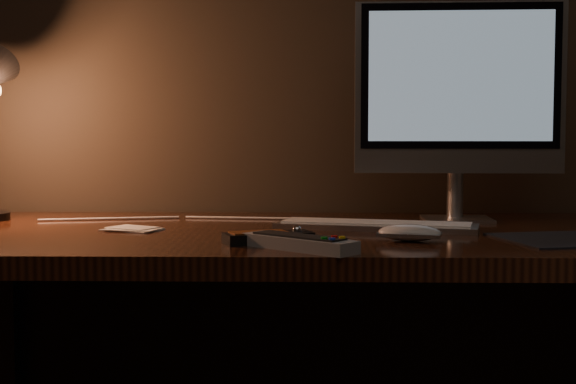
{
  "coord_description": "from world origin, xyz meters",
  "views": [
    {
      "loc": [
        0.01,
        0.21,
        0.94
      ],
      "look_at": [
        -0.03,
        1.73,
        0.84
      ],
      "focal_mm": 50.0,
      "sensor_mm": 36.0,
      "label": 1
    }
  ],
  "objects_px": {
    "monitor": "(459,92)",
    "keyboard": "(376,225)",
    "mouse": "(410,235)",
    "media_remote": "(268,237)",
    "tv_remote": "(299,242)",
    "desk": "(304,285)"
  },
  "relations": [
    {
      "from": "keyboard",
      "to": "mouse",
      "type": "xyz_separation_m",
      "value": [
        0.04,
        -0.19,
        0.0
      ]
    },
    {
      "from": "monitor",
      "to": "keyboard",
      "type": "bearing_deg",
      "value": -138.14
    },
    {
      "from": "desk",
      "to": "keyboard",
      "type": "relative_size",
      "value": 3.83
    },
    {
      "from": "media_remote",
      "to": "desk",
      "type": "bearing_deg",
      "value": 56.1
    },
    {
      "from": "monitor",
      "to": "keyboard",
      "type": "distance_m",
      "value": 0.39
    },
    {
      "from": "media_remote",
      "to": "tv_remote",
      "type": "xyz_separation_m",
      "value": [
        0.06,
        -0.09,
        0.0
      ]
    },
    {
      "from": "desk",
      "to": "mouse",
      "type": "bearing_deg",
      "value": -51.17
    },
    {
      "from": "keyboard",
      "to": "media_remote",
      "type": "distance_m",
      "value": 0.31
    },
    {
      "from": "keyboard",
      "to": "mouse",
      "type": "relative_size",
      "value": 3.61
    },
    {
      "from": "mouse",
      "to": "media_remote",
      "type": "bearing_deg",
      "value": -159.43
    },
    {
      "from": "desk",
      "to": "monitor",
      "type": "xyz_separation_m",
      "value": [
        0.35,
        0.12,
        0.42
      ]
    },
    {
      "from": "media_remote",
      "to": "mouse",
      "type": "bearing_deg",
      "value": -13.84
    },
    {
      "from": "monitor",
      "to": "tv_remote",
      "type": "height_order",
      "value": "monitor"
    },
    {
      "from": "mouse",
      "to": "tv_remote",
      "type": "xyz_separation_m",
      "value": [
        -0.2,
        -0.12,
        0.0
      ]
    },
    {
      "from": "desk",
      "to": "monitor",
      "type": "distance_m",
      "value": 0.56
    },
    {
      "from": "desk",
      "to": "media_remote",
      "type": "height_order",
      "value": "media_remote"
    },
    {
      "from": "media_remote",
      "to": "tv_remote",
      "type": "bearing_deg",
      "value": -77.8
    },
    {
      "from": "mouse",
      "to": "tv_remote",
      "type": "bearing_deg",
      "value": -136.37
    },
    {
      "from": "mouse",
      "to": "media_remote",
      "type": "xyz_separation_m",
      "value": [
        -0.26,
        -0.03,
        -0.0
      ]
    },
    {
      "from": "monitor",
      "to": "mouse",
      "type": "relative_size",
      "value": 4.28
    },
    {
      "from": "desk",
      "to": "tv_remote",
      "type": "bearing_deg",
      "value": -91.2
    },
    {
      "from": "monitor",
      "to": "tv_remote",
      "type": "xyz_separation_m",
      "value": [
        -0.36,
        -0.48,
        -0.28
      ]
    }
  ]
}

